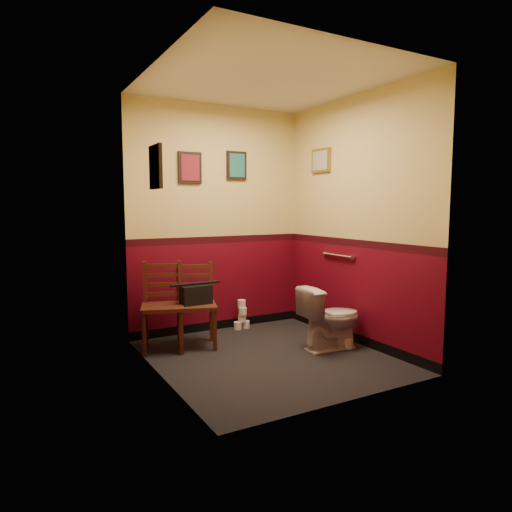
{
  "coord_description": "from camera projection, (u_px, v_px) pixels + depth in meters",
  "views": [
    {
      "loc": [
        -2.28,
        -3.83,
        1.51
      ],
      "look_at": [
        0.0,
        0.25,
        1.0
      ],
      "focal_mm": 32.0,
      "sensor_mm": 36.0,
      "label": 1
    }
  ],
  "objects": [
    {
      "name": "floor",
      "position": [
        268.0,
        357.0,
        4.59
      ],
      "size": [
        2.2,
        2.4,
        0.0
      ],
      "primitive_type": "cube",
      "color": "black",
      "rests_on": "ground"
    },
    {
      "name": "ceiling",
      "position": [
        269.0,
        79.0,
        4.29
      ],
      "size": [
        2.2,
        2.4,
        0.0
      ],
      "primitive_type": "cube",
      "rotation": [
        3.14,
        0.0,
        0.0
      ],
      "color": "silver",
      "rests_on": "ground"
    },
    {
      "name": "wall_back",
      "position": [
        218.0,
        220.0,
        5.48
      ],
      "size": [
        2.2,
        0.0,
        2.7
      ],
      "primitive_type": "cube",
      "rotation": [
        1.57,
        0.0,
        0.0
      ],
      "color": "#550614",
      "rests_on": "ground"
    },
    {
      "name": "wall_front",
      "position": [
        351.0,
        228.0,
        3.4
      ],
      "size": [
        2.2,
        0.0,
        2.7
      ],
      "primitive_type": "cube",
      "rotation": [
        -1.57,
        0.0,
        0.0
      ],
      "color": "#550614",
      "rests_on": "ground"
    },
    {
      "name": "wall_left",
      "position": [
        158.0,
        225.0,
        3.91
      ],
      "size": [
        0.0,
        2.4,
        2.7
      ],
      "primitive_type": "cube",
      "rotation": [
        1.57,
        0.0,
        1.57
      ],
      "color": "#550614",
      "rests_on": "ground"
    },
    {
      "name": "wall_right",
      "position": [
        355.0,
        221.0,
        4.98
      ],
      "size": [
        0.0,
        2.4,
        2.7
      ],
      "primitive_type": "cube",
      "rotation": [
        1.57,
        0.0,
        -1.57
      ],
      "color": "#550614",
      "rests_on": "ground"
    },
    {
      "name": "grab_bar",
      "position": [
        337.0,
        255.0,
        5.22
      ],
      "size": [
        0.05,
        0.56,
        0.06
      ],
      "color": "silver",
      "rests_on": "wall_right"
    },
    {
      "name": "framed_print_back_a",
      "position": [
        190.0,
        168.0,
        5.23
      ],
      "size": [
        0.28,
        0.04,
        0.36
      ],
      "color": "black",
      "rests_on": "wall_back"
    },
    {
      "name": "framed_print_back_b",
      "position": [
        237.0,
        166.0,
        5.52
      ],
      "size": [
        0.26,
        0.04,
        0.34
      ],
      "color": "black",
      "rests_on": "wall_back"
    },
    {
      "name": "framed_print_left",
      "position": [
        156.0,
        167.0,
        3.95
      ],
      "size": [
        0.04,
        0.3,
        0.38
      ],
      "color": "black",
      "rests_on": "wall_left"
    },
    {
      "name": "framed_print_right",
      "position": [
        321.0,
        161.0,
        5.41
      ],
      "size": [
        0.04,
        0.34,
        0.28
      ],
      "color": "olive",
      "rests_on": "wall_right"
    },
    {
      "name": "toilet",
      "position": [
        331.0,
        318.0,
        4.83
      ],
      "size": [
        0.7,
        0.42,
        0.66
      ],
      "primitive_type": "imported",
      "rotation": [
        0.0,
        0.0,
        1.51
      ],
      "color": "white",
      "rests_on": "floor"
    },
    {
      "name": "toilet_brush",
      "position": [
        348.0,
        342.0,
        4.86
      ],
      "size": [
        0.11,
        0.11,
        0.39
      ],
      "color": "silver",
      "rests_on": "floor"
    },
    {
      "name": "chair_left",
      "position": [
        163.0,
        306.0,
        4.8
      ],
      "size": [
        0.55,
        0.55,
        0.92
      ],
      "rotation": [
        0.0,
        0.0,
        -0.33
      ],
      "color": "#4E2517",
      "rests_on": "floor"
    },
    {
      "name": "chair_right",
      "position": [
        196.0,
        305.0,
        4.92
      ],
      "size": [
        0.53,
        0.53,
        0.9
      ],
      "rotation": [
        0.0,
        0.0,
        -0.32
      ],
      "color": "#4E2517",
      "rests_on": "floor"
    },
    {
      "name": "handbag",
      "position": [
        196.0,
        294.0,
        4.87
      ],
      "size": [
        0.33,
        0.17,
        0.24
      ],
      "rotation": [
        0.0,
        0.0,
        0.02
      ],
      "color": "black",
      "rests_on": "chair_right"
    },
    {
      "name": "tp_stack",
      "position": [
        242.0,
        317.0,
        5.63
      ],
      "size": [
        0.21,
        0.13,
        0.36
      ],
      "color": "silver",
      "rests_on": "floor"
    }
  ]
}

